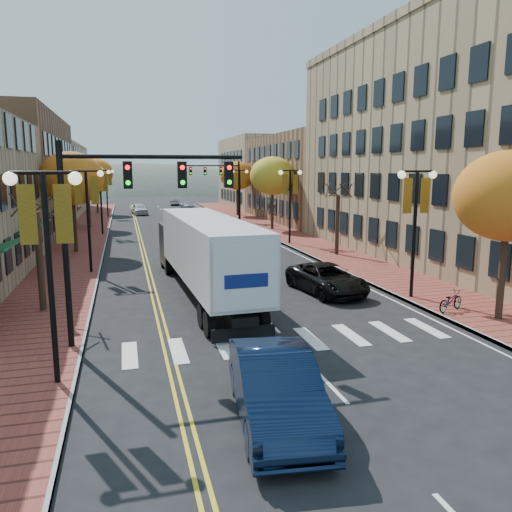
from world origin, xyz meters
TOP-DOWN VIEW (x-y plane):
  - ground at (0.00, 0.00)m, footprint 200.00×200.00m
  - sidewalk_left at (-9.00, 32.50)m, footprint 4.00×85.00m
  - sidewalk_right at (9.00, 32.50)m, footprint 4.00×85.00m
  - building_left_far at (-17.00, 61.00)m, footprint 12.00×26.00m
  - building_right_near at (18.50, 16.00)m, footprint 15.00×28.00m
  - building_right_mid at (18.50, 42.00)m, footprint 15.00×24.00m
  - building_right_far at (18.50, 64.00)m, footprint 15.00×20.00m
  - tree_left_a at (-9.00, 8.00)m, footprint 0.28×0.28m
  - tree_left_b at (-9.00, 24.00)m, footprint 4.48×4.48m
  - tree_left_c at (-9.00, 40.00)m, footprint 4.16×4.16m
  - tree_left_d at (-9.00, 58.00)m, footprint 4.61×4.61m
  - tree_right_a at (9.00, 2.00)m, footprint 4.16×4.16m
  - tree_right_b at (9.00, 18.00)m, footprint 0.28×0.28m
  - tree_right_c at (9.00, 34.00)m, footprint 4.48×4.48m
  - tree_right_d at (9.00, 50.00)m, footprint 4.35×4.35m
  - lamp_left_a at (-7.50, 0.00)m, footprint 1.96×0.36m
  - lamp_left_b at (-7.50, 16.00)m, footprint 1.96×0.36m
  - lamp_left_c at (-7.50, 34.00)m, footprint 1.96×0.36m
  - lamp_left_d at (-7.50, 52.00)m, footprint 1.96×0.36m
  - lamp_right_a at (7.50, 6.00)m, footprint 1.96×0.36m
  - lamp_right_b at (7.50, 24.00)m, footprint 1.96×0.36m
  - lamp_right_c at (7.50, 42.00)m, footprint 1.96×0.36m
  - traffic_mast_near at (-5.48, 3.00)m, footprint 6.10×0.35m
  - traffic_mast_far at (5.48, 42.00)m, footprint 6.10×0.34m
  - semi_truck at (-1.86, 9.46)m, footprint 3.14×15.63m
  - navy_sedan at (-2.09, -3.42)m, footprint 2.43×5.47m
  - black_suv at (4.14, 8.23)m, footprint 3.06×5.48m
  - car_far_white at (-3.44, 55.36)m, footprint 2.35×4.73m
  - car_far_silver at (4.15, 64.35)m, footprint 1.92×4.14m
  - car_far_oncoming at (3.04, 72.56)m, footprint 1.93×4.22m
  - bicycle at (7.80, 3.46)m, footprint 1.75×1.20m

SIDE VIEW (x-z plane):
  - ground at x=0.00m, z-range 0.00..0.00m
  - sidewalk_left at x=-9.00m, z-range 0.00..0.15m
  - sidewalk_right at x=9.00m, z-range 0.00..0.15m
  - bicycle at x=7.80m, z-range 0.15..1.02m
  - car_far_silver at x=4.15m, z-range 0.00..1.17m
  - car_far_oncoming at x=3.04m, z-range 0.00..1.34m
  - black_suv at x=4.14m, z-range 0.00..1.45m
  - car_far_white at x=-3.44m, z-range 0.00..1.55m
  - navy_sedan at x=-2.09m, z-range 0.00..1.75m
  - tree_left_a at x=-9.00m, z-range 0.15..4.35m
  - tree_right_b at x=9.00m, z-range 0.15..4.35m
  - semi_truck at x=-1.86m, z-range 0.33..4.21m
  - lamp_left_a at x=-7.50m, z-range 1.27..7.32m
  - lamp_left_b at x=-7.50m, z-range 1.27..7.32m
  - lamp_left_c at x=-7.50m, z-range 1.27..7.32m
  - lamp_left_d at x=-7.50m, z-range 1.27..7.32m
  - lamp_right_a at x=7.50m, z-range 1.27..7.32m
  - lamp_right_b at x=7.50m, z-range 1.27..7.32m
  - lamp_right_c at x=7.50m, z-range 1.27..7.32m
  - building_left_far at x=-17.00m, z-range 0.00..9.50m
  - traffic_mast_near at x=-5.48m, z-range 1.42..8.42m
  - traffic_mast_far at x=5.48m, z-range 1.42..8.42m
  - building_right_mid at x=18.50m, z-range 0.00..10.00m
  - tree_left_c at x=-9.00m, z-range 1.71..8.40m
  - tree_right_a at x=9.00m, z-range 1.71..8.40m
  - tree_right_d at x=9.00m, z-range 1.79..8.79m
  - tree_left_b at x=-9.00m, z-range 1.84..9.05m
  - tree_right_c at x=9.00m, z-range 1.84..9.05m
  - building_right_far at x=18.50m, z-range 0.00..11.00m
  - tree_left_d at x=-9.00m, z-range 1.89..9.31m
  - building_right_near at x=18.50m, z-range 0.00..15.00m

